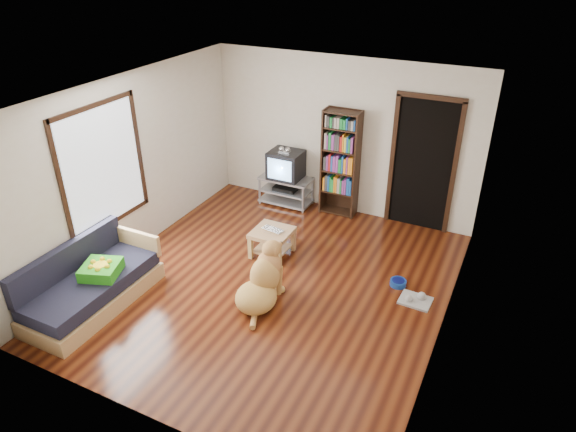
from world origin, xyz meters
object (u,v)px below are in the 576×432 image
at_px(green_cushion, 101,269).
at_px(laptop, 271,231).
at_px(grey_rag, 415,301).
at_px(crt_tv, 286,164).
at_px(coffee_table, 272,238).
at_px(dog, 262,282).
at_px(sofa, 91,286).
at_px(bookshelf, 341,158).
at_px(tv_stand, 286,190).
at_px(dog_bowl, 398,283).

distance_m(green_cushion, laptop, 2.37).
relative_size(grey_rag, crt_tv, 0.69).
bearing_deg(coffee_table, dog, -68.59).
bearing_deg(laptop, sofa, -117.77).
distance_m(crt_tv, dog, 2.88).
relative_size(laptop, bookshelf, 0.18).
bearing_deg(laptop, grey_rag, 5.13).
distance_m(tv_stand, crt_tv, 0.47).
height_order(dog_bowl, crt_tv, crt_tv).
distance_m(dog_bowl, grey_rag, 0.39).
relative_size(tv_stand, dog, 0.88).
xyz_separation_m(crt_tv, sofa, (-0.97, -3.65, -0.48)).
relative_size(green_cushion, sofa, 0.24).
height_order(dog_bowl, bookshelf, bookshelf).
xyz_separation_m(green_cushion, dog_bowl, (3.30, 2.00, -0.45)).
relative_size(crt_tv, bookshelf, 0.32).
bearing_deg(coffee_table, green_cushion, -125.87).
xyz_separation_m(coffee_table, dog, (0.42, -1.07, 0.02)).
bearing_deg(crt_tv, dog_bowl, -32.32).
distance_m(dog_bowl, bookshelf, 2.41).
xyz_separation_m(dog_bowl, sofa, (-3.43, -2.10, 0.22)).
xyz_separation_m(tv_stand, crt_tv, (0.00, 0.02, 0.47)).
distance_m(dog_bowl, sofa, 4.03).
height_order(green_cushion, coffee_table, green_cushion).
distance_m(bookshelf, dog, 2.83).
height_order(dog_bowl, tv_stand, tv_stand).
xyz_separation_m(dog_bowl, dog, (-1.48, -1.12, 0.26)).
xyz_separation_m(laptop, grey_rag, (2.20, -0.16, -0.40)).
height_order(laptop, crt_tv, crt_tv).
bearing_deg(dog, dog_bowl, 37.14).
relative_size(green_cushion, bookshelf, 0.24).
bearing_deg(grey_rag, dog_bowl, 140.19).
xyz_separation_m(sofa, coffee_table, (1.53, 2.05, 0.02)).
relative_size(grey_rag, sofa, 0.22).
height_order(sofa, coffee_table, sofa).
bearing_deg(bookshelf, green_cushion, -116.42).
relative_size(tv_stand, bookshelf, 0.50).
height_order(green_cushion, bookshelf, bookshelf).
distance_m(crt_tv, coffee_table, 1.76).
xyz_separation_m(tv_stand, bookshelf, (0.95, 0.09, 0.73)).
bearing_deg(crt_tv, tv_stand, -90.00).
distance_m(bookshelf, coffee_table, 1.87).
xyz_separation_m(crt_tv, coffee_table, (0.55, -1.61, -0.46)).
height_order(dog_bowl, sofa, sofa).
distance_m(grey_rag, coffee_table, 2.22).
relative_size(green_cushion, dog, 0.43).
relative_size(grey_rag, tv_stand, 0.44).
bearing_deg(crt_tv, laptop, -71.29).
bearing_deg(dog, green_cushion, -154.31).
xyz_separation_m(grey_rag, crt_tv, (-2.75, 1.80, 0.73)).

